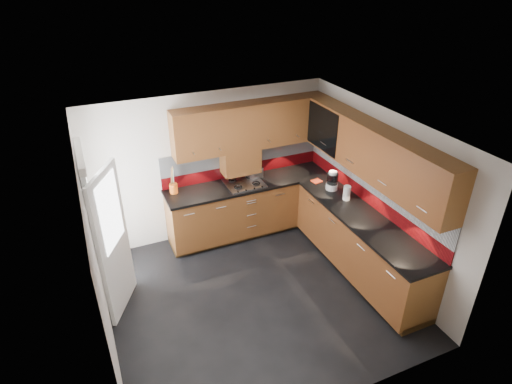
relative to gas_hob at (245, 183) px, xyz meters
name	(u,v)px	position (x,y,z in m)	size (l,w,h in m)	color
room	(255,202)	(-0.45, -1.47, 0.54)	(4.00, 3.80, 2.64)	black
base_cabinets	(300,226)	(0.62, -0.75, -0.52)	(2.70, 3.20, 0.95)	#613115
countertop	(301,200)	(0.60, -0.77, -0.04)	(2.72, 3.22, 0.04)	black
backsplash	(308,173)	(0.83, -0.54, 0.25)	(2.70, 3.20, 0.54)	maroon
upper_cabinets	(313,139)	(0.78, -0.69, 0.88)	(2.50, 3.20, 0.72)	#613115
extractor_hood	(240,161)	(0.00, 0.17, 0.32)	(0.60, 0.33, 0.40)	#613115
glass_cabinet	(331,126)	(1.26, -0.40, 0.91)	(0.32, 0.80, 0.66)	black
back_door	(103,235)	(-2.23, -0.72, 0.08)	(0.42, 1.19, 2.04)	white
gas_hob	(245,183)	(0.00, 0.00, 0.00)	(0.59, 0.52, 0.05)	silver
utensil_pot	(173,187)	(-1.10, 0.17, 0.08)	(0.12, 0.12, 0.44)	orange
toaster	(255,173)	(0.23, 0.13, 0.07)	(0.28, 0.21, 0.18)	silver
food_processor	(332,181)	(1.18, -0.70, 0.12)	(0.18, 0.18, 0.30)	white
paper_towel	(347,193)	(1.20, -1.06, 0.10)	(0.11, 0.11, 0.22)	white
orange_cloth	(317,181)	(1.09, -0.39, -0.01)	(0.15, 0.13, 0.02)	red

